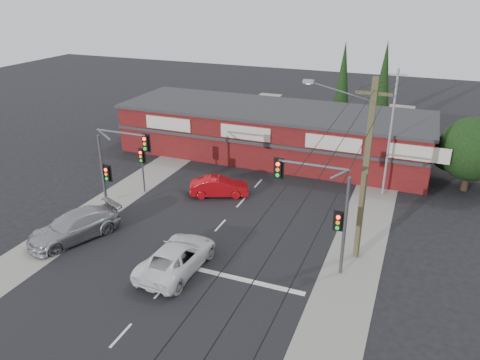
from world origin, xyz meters
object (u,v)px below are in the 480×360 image
at_px(white_suv, 177,257).
at_px(silver_suv, 74,226).
at_px(utility_pole, 363,166).
at_px(shop_building, 273,132).
at_px(red_sedan, 219,187).

distance_m(white_suv, silver_suv, 7.28).
distance_m(white_suv, utility_pole, 10.86).
relative_size(white_suv, utility_pole, 0.54).
bearing_deg(silver_suv, shop_building, 93.33).
relative_size(silver_suv, utility_pole, 0.56).
height_order(silver_suv, red_sedan, silver_suv).
relative_size(white_suv, silver_suv, 0.98).
bearing_deg(red_sedan, utility_pole, -136.64).
height_order(shop_building, utility_pole, utility_pole).
bearing_deg(shop_building, red_sedan, -95.34).
relative_size(white_suv, shop_building, 0.20).
bearing_deg(shop_building, utility_pole, -56.24).
bearing_deg(utility_pole, silver_suv, -164.97).
bearing_deg(silver_suv, red_sedan, 80.37).
height_order(red_sedan, utility_pole, utility_pole).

